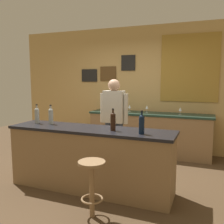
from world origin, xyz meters
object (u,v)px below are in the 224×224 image
at_px(wine_glass_b, 147,107).
at_px(wine_glass_c, 180,109).
at_px(bar_stool, 92,179).
at_px(wine_bottle_c, 113,121).
at_px(wine_bottle_b, 51,115).
at_px(coffee_mug, 103,109).
at_px(wine_bottle_d, 142,124).
at_px(bartender, 114,118).
at_px(wine_bottle_a, 37,115).
at_px(wine_glass_a, 130,107).

xyz_separation_m(wine_glass_b, wine_glass_c, (0.71, -0.10, 0.00)).
bearing_deg(bar_stool, wine_bottle_c, 88.69).
bearing_deg(wine_bottle_b, wine_bottle_c, -5.51).
relative_size(wine_glass_c, coffee_mug, 1.24).
xyz_separation_m(wine_bottle_d, coffee_mug, (-1.48, 2.11, -0.11)).
height_order(bartender, wine_glass_c, bartender).
relative_size(wine_bottle_a, coffee_mug, 2.45).
distance_m(wine_bottle_b, wine_glass_a, 2.13).
distance_m(wine_bottle_a, wine_bottle_b, 0.25).
relative_size(bartender, coffee_mug, 12.96).
bearing_deg(bartender, wine_glass_a, 94.46).
bearing_deg(wine_bottle_d, wine_glass_b, 101.99).
distance_m(wine_glass_c, coffee_mug, 1.72).
height_order(wine_bottle_b, wine_glass_a, wine_bottle_b).
height_order(wine_bottle_d, wine_glass_b, wine_bottle_d).
xyz_separation_m(wine_bottle_c, wine_glass_b, (-0.05, 2.14, -0.05)).
distance_m(bar_stool, coffee_mug, 2.93).
relative_size(wine_bottle_d, wine_glass_a, 1.97).
height_order(bartender, wine_bottle_a, bartender).
height_order(bartender, wine_bottle_c, bartender).
bearing_deg(wine_glass_c, bartender, -132.33).
xyz_separation_m(wine_bottle_b, wine_bottle_c, (1.09, -0.10, 0.00)).
relative_size(wine_bottle_a, wine_glass_a, 1.97).
height_order(wine_bottle_a, wine_bottle_b, same).
xyz_separation_m(wine_bottle_b, wine_bottle_d, (1.51, -0.17, 0.00)).
height_order(bar_stool, wine_bottle_d, wine_bottle_d).
distance_m(bartender, wine_glass_a, 1.21).
bearing_deg(bartender, wine_glass_b, 76.16).
xyz_separation_m(wine_bottle_a, wine_bottle_b, (0.25, 0.02, 0.00)).
bearing_deg(bartender, bar_stool, -78.05).
distance_m(wine_bottle_c, wine_glass_c, 2.15).
xyz_separation_m(wine_bottle_d, wine_glass_c, (0.25, 2.10, -0.05)).
relative_size(wine_bottle_b, wine_bottle_d, 1.00).
bearing_deg(wine_bottle_d, wine_glass_a, 111.38).
bearing_deg(wine_glass_a, wine_glass_c, -4.80).
bearing_deg(wine_glass_c, wine_glass_a, 175.20).
relative_size(bartender, wine_bottle_c, 5.29).
bearing_deg(bartender, wine_bottle_c, -69.58).
height_order(bartender, wine_glass_b, bartender).
distance_m(bartender, wine_bottle_a, 1.31).
distance_m(bartender, wine_glass_b, 1.25).
height_order(wine_bottle_c, wine_glass_c, wine_bottle_c).
height_order(bar_stool, wine_glass_c, wine_glass_c).
height_order(bartender, wine_bottle_d, bartender).
xyz_separation_m(wine_bottle_a, wine_glass_a, (0.89, 2.05, -0.05)).
height_order(wine_bottle_d, coffee_mug, wine_bottle_d).
xyz_separation_m(bar_stool, wine_glass_b, (-0.03, 2.78, 0.55)).
xyz_separation_m(wine_bottle_d, wine_glass_b, (-0.47, 2.20, -0.05)).
xyz_separation_m(bartender, wine_glass_b, (0.30, 1.21, 0.07)).
distance_m(bartender, coffee_mug, 1.33).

